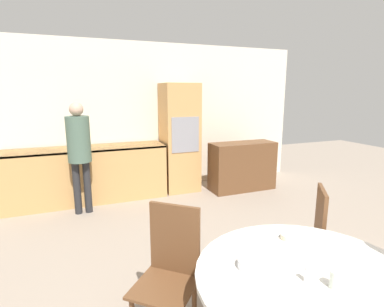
{
  "coord_description": "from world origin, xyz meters",
  "views": [
    {
      "loc": [
        -1.16,
        -0.1,
        1.76
      ],
      "look_at": [
        0.0,
        2.8,
        1.11
      ],
      "focal_mm": 28.0,
      "sensor_mm": 36.0,
      "label": 1
    }
  ],
  "objects": [
    {
      "name": "wall_back",
      "position": [
        0.0,
        5.2,
        1.3
      ],
      "size": [
        6.16,
        0.05,
        2.6
      ],
      "color": "silver",
      "rests_on": "ground_plane"
    },
    {
      "name": "kitchen_counter",
      "position": [
        -0.99,
        4.86,
        0.46
      ],
      "size": [
        2.48,
        0.6,
        0.88
      ],
      "color": "tan",
      "rests_on": "ground_plane"
    },
    {
      "name": "oven_unit",
      "position": [
        0.59,
        4.87,
        0.95
      ],
      "size": [
        0.61,
        0.59,
        1.9
      ],
      "color": "tan",
      "rests_on": "ground_plane"
    },
    {
      "name": "sideboard",
      "position": [
        1.64,
        4.44,
        0.43
      ],
      "size": [
        1.18,
        0.45,
        0.87
      ],
      "color": "brown",
      "rests_on": "ground_plane"
    },
    {
      "name": "chair_far_left",
      "position": [
        -0.6,
        1.72,
        0.55
      ],
      "size": [
        0.56,
        0.56,
        0.98
      ],
      "rotation": [
        0.0,
        0.0,
        5.55
      ],
      "color": "brown",
      "rests_on": "ground_plane"
    },
    {
      "name": "chair_far_right",
      "position": [
        0.62,
        1.71,
        0.55
      ],
      "size": [
        0.56,
        0.56,
        0.98
      ],
      "rotation": [
        0.0,
        0.0,
        4.07
      ],
      "color": "brown",
      "rests_on": "ground_plane"
    },
    {
      "name": "person_standing",
      "position": [
        -1.1,
        4.36,
        1.0
      ],
      "size": [
        0.32,
        0.32,
        1.62
      ],
      "color": "#262628",
      "rests_on": "ground_plane"
    },
    {
      "name": "cup",
      "position": [
        0.04,
        0.9,
        0.81
      ],
      "size": [
        0.06,
        0.06,
        0.1
      ],
      "color": "silver",
      "rests_on": "dining_table"
    },
    {
      "name": "bowl_near",
      "position": [
        0.17,
        1.41,
        0.78
      ],
      "size": [
        0.12,
        0.12,
        0.04
      ],
      "color": "beige",
      "rests_on": "dining_table"
    },
    {
      "name": "bowl_far",
      "position": [
        -0.26,
        1.21,
        0.79
      ],
      "size": [
        0.17,
        0.17,
        0.05
      ],
      "color": "silver",
      "rests_on": "dining_table"
    },
    {
      "name": "salt_shaker",
      "position": [
        -0.06,
        1.0,
        0.8
      ],
      "size": [
        0.03,
        0.03,
        0.09
      ],
      "color": "white",
      "rests_on": "dining_table"
    }
  ]
}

